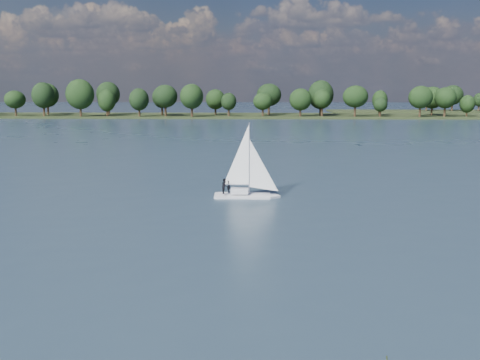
# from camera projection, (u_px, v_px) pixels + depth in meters

# --- Properties ---
(ground) EXTENTS (700.00, 700.00, 0.00)m
(ground) POSITION_uv_depth(u_px,v_px,m) (206.00, 141.00, 125.53)
(ground) COLOR #233342
(ground) RESTS_ON ground
(far_shore) EXTENTS (660.00, 40.00, 1.50)m
(far_shore) POSITION_uv_depth(u_px,v_px,m) (230.00, 116.00, 235.84)
(far_shore) COLOR black
(far_shore) RESTS_ON ground
(sailboat) EXTENTS (6.85, 1.93, 9.01)m
(sailboat) POSITION_uv_depth(u_px,v_px,m) (243.00, 176.00, 60.79)
(sailboat) COLOR silver
(sailboat) RESTS_ON ground
(treeline) EXTENTS (562.51, 73.81, 18.33)m
(treeline) POSITION_uv_depth(u_px,v_px,m) (226.00, 98.00, 230.44)
(treeline) COLOR black
(treeline) RESTS_ON ground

